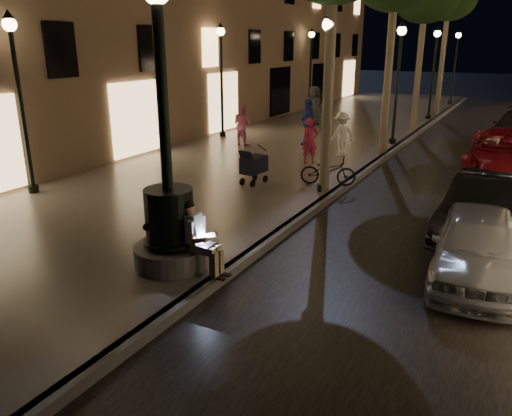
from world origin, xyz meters
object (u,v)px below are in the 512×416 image
Objects in this scene: lamp_curb_b at (399,68)px; car_third at (509,154)px; fountain_lamppost at (169,214)px; pedestrian_blue at (308,122)px; pedestrian_dark at (314,106)px; pedestrian_pink at (242,124)px; bicycle at (328,171)px; lamp_left_a at (18,82)px; pedestrian_white at (341,134)px; seated_man_laptop at (197,235)px; stroller at (254,165)px; lamp_curb_a at (327,81)px; car_second at (485,207)px; car_front at (477,245)px; pedestrian_red at (310,141)px; lamp_curb_d at (456,58)px; lamp_left_b at (221,66)px; lamp_curb_c at (434,62)px; lamp_left_c at (311,59)px.

car_third is (4.47, -3.00, -2.47)m from lamp_curb_b.
pedestrian_blue is at bearing 100.71° from fountain_lamppost.
car_third is at bearing -100.98° from pedestrian_dark.
bicycle is at bearing 154.29° from pedestrian_pink.
lamp_left_a reaches higher than pedestrian_white.
seated_man_laptop is 6.07m from stroller.
lamp_curb_a is 1.16× the size of car_second.
car_front is (11.48, 0.58, -2.57)m from lamp_left_a.
pedestrian_red is at bearing 127.81° from car_front.
seated_man_laptop is at bearing -90.36° from lamp_curb_b.
pedestrian_pink is at bearing 116.08° from seated_man_laptop.
lamp_curb_a is 1.00× the size of lamp_left_a.
lamp_curb_d is 2.48× the size of pedestrian_dark.
lamp_curb_d is 19.52m from pedestrian_white.
lamp_left_b is 4.66m from pedestrian_blue.
pedestrian_pink is (-5.33, -11.28, -2.19)m from lamp_curb_c.
car_third is (0.09, 8.42, 0.11)m from car_front.
pedestrian_pink is (1.77, -11.28, -2.19)m from lamp_left_c.
pedestrian_white is (-1.09, -11.36, -2.23)m from lamp_curb_c.
car_second is 4.71m from bicycle.
car_front is (11.48, -9.42, -2.57)m from lamp_left_b.
bicycle is at bearing -90.37° from lamp_curb_c.
seated_man_laptop is at bearing -142.67° from pedestrian_dark.
pedestrian_white is (6.01, -11.36, -2.23)m from lamp_left_c.
pedestrian_white is (6.01, -1.36, -2.23)m from lamp_left_b.
bicycle is at bearing -90.25° from lamp_curb_d.
pedestrian_white reaches higher than car_third.
fountain_lamppost reaches higher than bicycle.
fountain_lamppost is 1.34× the size of car_front.
lamp_curb_a reaches higher than bicycle.
lamp_left_c is 14.26m from pedestrian_red.
pedestrian_pink reaches higher than car_front.
car_third reaches higher than car_second.
pedestrian_red is 2.82m from bicycle.
lamp_curb_b reaches higher than pedestrian_white.
lamp_left_a is 2.85× the size of pedestrian_pink.
lamp_left_a is 1.00× the size of lamp_left_b.
car_front is 12.67m from pedestrian_pink.
pedestrian_dark is at bearing 117.12° from car_front.
car_second is 7.18m from pedestrian_red.
pedestrian_white is at bearing 139.34° from car_second.
lamp_curb_a is 24.00m from lamp_curb_d.
pedestrian_dark is (2.33, -5.03, -2.06)m from lamp_left_c.
pedestrian_blue is at bearing 103.54° from seated_man_laptop.
bicycle is (5.23, -4.03, -0.42)m from pedestrian_pink.
pedestrian_dark is at bearing 103.48° from fountain_lamppost.
lamp_left_c is at bearing -69.23° from pedestrian_pink.
pedestrian_white is (-5.39, 5.64, 0.32)m from car_second.
car_third is (5.17, 11.00, -0.44)m from fountain_lamppost.
lamp_curb_d is at bearing 75.77° from lamp_left_a.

